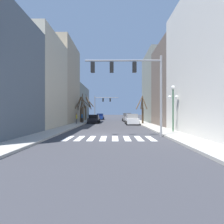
% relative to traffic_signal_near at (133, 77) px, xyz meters
% --- Properties ---
extents(ground_plane, '(240.00, 240.00, 0.00)m').
position_rel_traffic_signal_near_xyz_m(ground_plane, '(-1.95, 0.87, -4.88)').
color(ground_plane, '#38383D').
extents(sidewalk_left, '(2.10, 90.00, 0.15)m').
position_rel_traffic_signal_near_xyz_m(sidewalk_left, '(-7.46, 0.87, -4.80)').
color(sidewalk_left, '#ADA89E').
rests_on(sidewalk_left, ground_plane).
extents(sidewalk_right, '(2.10, 90.00, 0.15)m').
position_rel_traffic_signal_near_xyz_m(sidewalk_right, '(3.55, 0.87, -4.80)').
color(sidewalk_right, '#ADA89E').
rests_on(sidewalk_right, ground_plane).
extents(building_row_left, '(6.00, 39.87, 13.99)m').
position_rel_traffic_signal_near_xyz_m(building_row_left, '(-11.51, 14.08, 0.66)').
color(building_row_left, '#515B66').
rests_on(building_row_left, ground_plane).
extents(building_row_right, '(6.00, 29.23, 13.21)m').
position_rel_traffic_signal_near_xyz_m(building_row_right, '(7.60, 9.64, 1.37)').
color(building_row_right, beige).
rests_on(building_row_right, ground_plane).
extents(crosswalk_stripes, '(6.75, 2.60, 0.01)m').
position_rel_traffic_signal_near_xyz_m(crosswalk_stripes, '(-1.95, -0.95, -4.87)').
color(crosswalk_stripes, white).
rests_on(crosswalk_stripes, ground_plane).
extents(traffic_signal_near, '(6.28, 0.28, 6.61)m').
position_rel_traffic_signal_near_xyz_m(traffic_signal_near, '(0.00, 0.00, 0.00)').
color(traffic_signal_near, gray).
rests_on(traffic_signal_near, ground_plane).
extents(traffic_signal_far, '(5.80, 0.28, 5.90)m').
position_rel_traffic_signal_near_xyz_m(traffic_signal_far, '(-4.50, 27.88, -0.63)').
color(traffic_signal_far, gray).
rests_on(traffic_signal_far, ground_plane).
extents(street_lamp_right_corner, '(0.95, 0.36, 4.38)m').
position_rel_traffic_signal_near_xyz_m(street_lamp_right_corner, '(4.04, 2.43, -1.63)').
color(street_lamp_right_corner, '#1E4C2D').
rests_on(street_lamp_right_corner, sidewalk_right).
extents(car_parked_left_far, '(2.09, 4.43, 1.55)m').
position_rel_traffic_signal_near_xyz_m(car_parked_left_far, '(-5.24, 17.94, -4.15)').
color(car_parked_left_far, black).
rests_on(car_parked_left_far, ground_plane).
extents(car_parked_right_mid, '(2.03, 4.74, 1.62)m').
position_rel_traffic_signal_near_xyz_m(car_parked_right_mid, '(-5.27, 33.07, -4.12)').
color(car_parked_right_mid, navy).
rests_on(car_parked_right_mid, ground_plane).
extents(car_parked_left_mid, '(2.04, 4.74, 1.80)m').
position_rel_traffic_signal_near_xyz_m(car_parked_left_mid, '(1.36, 24.61, -4.04)').
color(car_parked_left_mid, gray).
rests_on(car_parked_left_mid, ground_plane).
extents(car_at_intersection, '(2.09, 4.54, 1.73)m').
position_rel_traffic_signal_near_xyz_m(car_at_intersection, '(1.33, 14.11, -4.07)').
color(car_at_intersection, white).
rests_on(car_at_intersection, ground_plane).
extents(pedestrian_waiting_at_curb, '(0.34, 0.75, 1.76)m').
position_rel_traffic_signal_near_xyz_m(pedestrian_waiting_at_curb, '(-7.12, 16.08, -3.68)').
color(pedestrian_waiting_at_curb, black).
rests_on(pedestrian_waiting_at_curb, sidewalk_left).
extents(pedestrian_on_left_sidewalk, '(0.31, 0.71, 1.67)m').
position_rel_traffic_signal_near_xyz_m(pedestrian_on_left_sidewalk, '(-7.57, 13.72, -3.74)').
color(pedestrian_on_left_sidewalk, '#4C4C51').
rests_on(pedestrian_on_left_sidewalk, sidewalk_left).
extents(street_tree_right_mid, '(2.08, 3.33, 4.59)m').
position_rel_traffic_signal_near_xyz_m(street_tree_right_mid, '(3.14, 14.74, -2.43)').
color(street_tree_right_mid, brown).
rests_on(street_tree_right_mid, sidewalk_right).
extents(street_tree_right_near, '(1.95, 1.90, 5.88)m').
position_rel_traffic_signal_near_xyz_m(street_tree_right_near, '(-7.61, 24.70, -2.15)').
color(street_tree_right_near, brown).
rests_on(street_tree_right_near, sidewalk_left).
extents(street_tree_right_far, '(3.13, 1.22, 4.74)m').
position_rel_traffic_signal_near_xyz_m(street_tree_right_far, '(-7.71, 18.33, -2.43)').
color(street_tree_right_far, brown).
rests_on(street_tree_right_far, sidewalk_left).
extents(street_tree_left_mid, '(1.58, 2.68, 5.28)m').
position_rel_traffic_signal_near_xyz_m(street_tree_left_mid, '(-7.40, 17.81, -2.34)').
color(street_tree_left_mid, brown).
rests_on(street_tree_left_mid, sidewalk_left).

